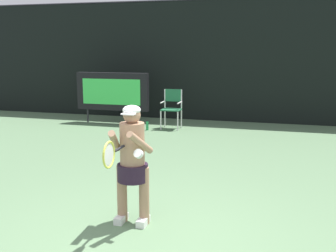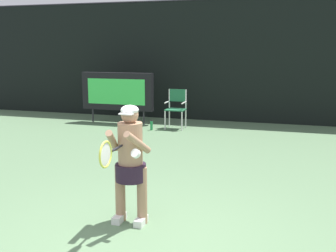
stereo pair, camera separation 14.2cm
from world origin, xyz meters
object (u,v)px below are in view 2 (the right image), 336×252
at_px(tennis_racket, 106,154).
at_px(umpire_chair, 176,106).
at_px(scoreboard, 117,91).
at_px(water_bottle, 151,126).
at_px(tennis_player, 130,159).

bearing_deg(tennis_racket, umpire_chair, 81.83).
distance_m(scoreboard, umpire_chair, 1.94).
height_order(water_bottle, tennis_player, tennis_player).
height_order(umpire_chair, water_bottle, umpire_chair).
distance_m(tennis_player, tennis_racket, 0.61).
distance_m(scoreboard, tennis_player, 7.26).
bearing_deg(tennis_player, tennis_racket, -94.75).
bearing_deg(tennis_player, water_bottle, 106.91).
relative_size(umpire_chair, water_bottle, 4.08).
relative_size(scoreboard, umpire_chair, 2.04).
bearing_deg(umpire_chair, tennis_racket, -80.46).
bearing_deg(water_bottle, scoreboard, 151.18).
height_order(tennis_player, tennis_racket, tennis_player).
relative_size(scoreboard, tennis_racket, 3.65).
bearing_deg(scoreboard, water_bottle, -28.82).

